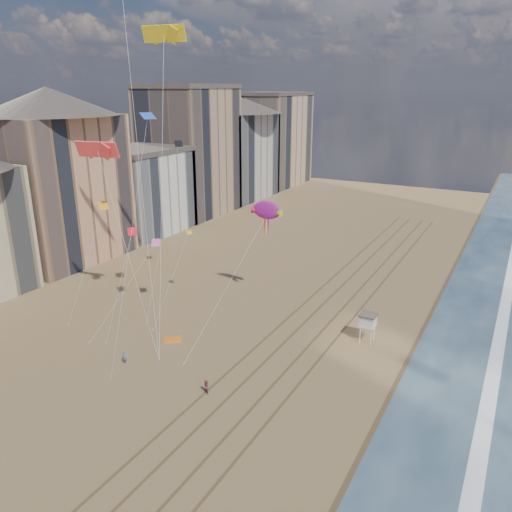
{
  "coord_description": "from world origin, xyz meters",
  "views": [
    {
      "loc": [
        23.19,
        -22.57,
        28.27
      ],
      "look_at": [
        -3.38,
        26.0,
        9.5
      ],
      "focal_mm": 35.0,
      "sensor_mm": 36.0,
      "label": 1
    }
  ],
  "objects_px": {
    "show_kite": "(267,210)",
    "kite_flyer_a": "(125,358)",
    "lifeguard_stand": "(368,321)",
    "kite_flyer_b": "(206,387)",
    "grounded_kite": "(173,339)"
  },
  "relations": [
    {
      "from": "lifeguard_stand",
      "to": "kite_flyer_a",
      "type": "relative_size",
      "value": 2.25
    },
    {
      "from": "lifeguard_stand",
      "to": "kite_flyer_a",
      "type": "bearing_deg",
      "value": -140.79
    },
    {
      "from": "lifeguard_stand",
      "to": "show_kite",
      "type": "distance_m",
      "value": 18.94
    },
    {
      "from": "lifeguard_stand",
      "to": "kite_flyer_b",
      "type": "bearing_deg",
      "value": -120.51
    },
    {
      "from": "kite_flyer_a",
      "to": "lifeguard_stand",
      "type": "bearing_deg",
      "value": 17.47
    },
    {
      "from": "kite_flyer_b",
      "to": "show_kite",
      "type": "bearing_deg",
      "value": 136.65
    },
    {
      "from": "show_kite",
      "to": "lifeguard_stand",
      "type": "bearing_deg",
      "value": -13.81
    },
    {
      "from": "lifeguard_stand",
      "to": "grounded_kite",
      "type": "xyz_separation_m",
      "value": [
        -20.12,
        -10.72,
        -2.58
      ]
    },
    {
      "from": "kite_flyer_a",
      "to": "kite_flyer_b",
      "type": "bearing_deg",
      "value": -24.17
    },
    {
      "from": "lifeguard_stand",
      "to": "grounded_kite",
      "type": "distance_m",
      "value": 22.94
    },
    {
      "from": "lifeguard_stand",
      "to": "show_kite",
      "type": "xyz_separation_m",
      "value": [
        -15.3,
        3.76,
        10.51
      ]
    },
    {
      "from": "grounded_kite",
      "to": "kite_flyer_b",
      "type": "xyz_separation_m",
      "value": [
        9.6,
        -7.14,
        0.67
      ]
    },
    {
      "from": "show_kite",
      "to": "kite_flyer_a",
      "type": "xyz_separation_m",
      "value": [
        -6.02,
        -21.16,
        -12.43
      ]
    },
    {
      "from": "show_kite",
      "to": "kite_flyer_b",
      "type": "bearing_deg",
      "value": -77.54
    },
    {
      "from": "grounded_kite",
      "to": "kite_flyer_b",
      "type": "height_order",
      "value": "kite_flyer_b"
    }
  ]
}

